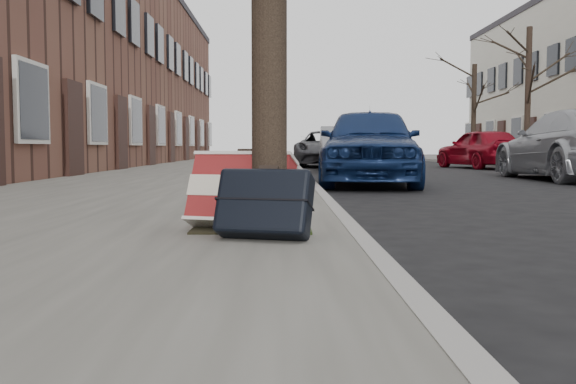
{
  "coord_description": "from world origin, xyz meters",
  "views": [
    {
      "loc": [
        -1.78,
        -3.56,
        0.71
      ],
      "look_at": [
        -1.74,
        0.8,
        0.41
      ],
      "focal_mm": 40.0,
      "sensor_mm": 36.0,
      "label": 1
    }
  ],
  "objects_px": {
    "car_near_mid": "(345,149)",
    "car_near_front": "(369,145)",
    "suitcase_red": "(241,191)",
    "suitcase_navy": "(265,203)"
  },
  "relations": [
    {
      "from": "car_near_mid",
      "to": "car_near_front",
      "type": "bearing_deg",
      "value": -89.6
    },
    {
      "from": "suitcase_red",
      "to": "car_near_mid",
      "type": "xyz_separation_m",
      "value": [
        2.13,
        13.97,
        0.26
      ]
    },
    {
      "from": "suitcase_red",
      "to": "car_near_front",
      "type": "relative_size",
      "value": 0.17
    },
    {
      "from": "suitcase_red",
      "to": "suitcase_navy",
      "type": "xyz_separation_m",
      "value": [
        0.18,
        -0.47,
        -0.04
      ]
    },
    {
      "from": "suitcase_red",
      "to": "car_near_mid",
      "type": "relative_size",
      "value": 0.18
    },
    {
      "from": "suitcase_red",
      "to": "car_near_front",
      "type": "distance_m",
      "value": 7.73
    },
    {
      "from": "car_near_front",
      "to": "car_near_mid",
      "type": "xyz_separation_m",
      "value": [
        0.19,
        6.5,
        -0.08
      ]
    },
    {
      "from": "car_near_mid",
      "to": "suitcase_navy",
      "type": "bearing_deg",
      "value": -95.65
    },
    {
      "from": "suitcase_red",
      "to": "car_near_front",
      "type": "bearing_deg",
      "value": 94.4
    },
    {
      "from": "suitcase_navy",
      "to": "car_near_mid",
      "type": "bearing_deg",
      "value": 98.42
    }
  ]
}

